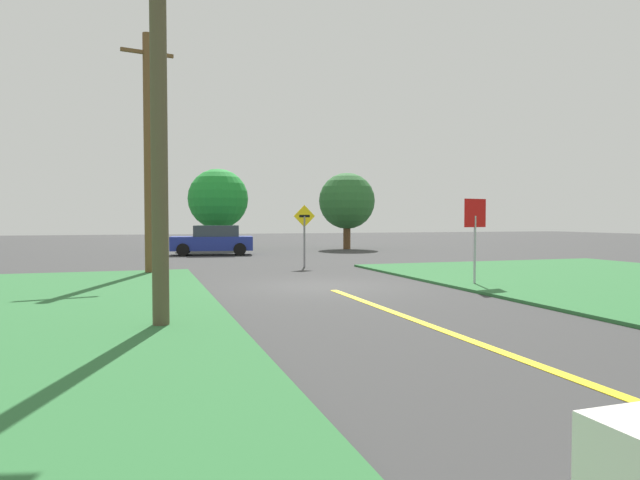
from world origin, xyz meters
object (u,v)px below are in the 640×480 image
Objects in this scene: car_approaching_junction at (213,240)px; utility_pole_near at (159,109)px; oak_tree_left at (347,201)px; utility_pole_mid at (148,152)px; stop_sign at (475,224)px; pine_tree_center at (218,199)px; direction_sign at (304,229)px.

utility_pole_near is (-3.41, -20.45, 3.07)m from car_approaching_junction.
oak_tree_left is (12.58, 23.93, -0.72)m from utility_pole_near.
utility_pole_near is at bearing 88.95° from car_approaching_junction.
car_approaching_junction is 11.31m from utility_pole_mid.
car_approaching_junction is at bearing 80.53° from utility_pole_near.
stop_sign is at bearing -36.12° from utility_pole_mid.
car_approaching_junction is at bearing -100.40° from pine_tree_center.
oak_tree_left is at bearing -112.41° from stop_sign.
utility_pole_near reaches higher than stop_sign.
car_approaching_junction is at bearing -159.20° from oak_tree_left.
stop_sign is 9.89m from utility_pole_near.
pine_tree_center reaches higher than car_approaching_junction.
car_approaching_junction is at bearing 106.18° from direction_sign.
oak_tree_left is at bearing 62.19° from direction_sign.
pine_tree_center is at bearing 96.33° from direction_sign.
stop_sign is 11.39m from utility_pole_mid.
car_approaching_junction is 0.88× the size of pine_tree_center.
oak_tree_left is 8.40m from pine_tree_center.
car_approaching_junction is at bearing 71.18° from utility_pole_mid.
stop_sign is at bearing 22.74° from utility_pole_near.
oak_tree_left is at bearing -150.77° from car_approaching_junction.
utility_pole_mid is 18.64m from oak_tree_left.
oak_tree_left is at bearing 47.22° from utility_pole_mid.
utility_pole_mid is 1.62× the size of pine_tree_center.
pine_tree_center is at bearing 166.38° from oak_tree_left.
utility_pole_near is 1.44× the size of pine_tree_center.
car_approaching_junction is 20.96m from utility_pole_near.
direction_sign is (6.07, 1.21, -2.75)m from utility_pole_mid.
utility_pole_near reaches higher than pine_tree_center.
stop_sign is at bearing 116.65° from car_approaching_junction.
utility_pole_mid reaches higher than direction_sign.
pine_tree_center is (-8.16, 1.98, 0.12)m from oak_tree_left.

